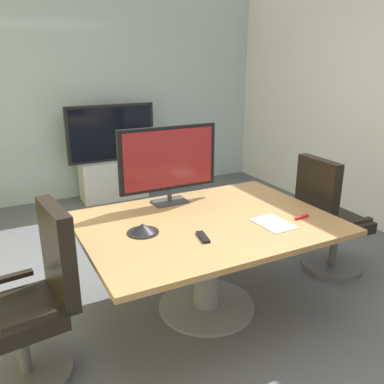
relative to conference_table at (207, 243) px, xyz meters
The scene contains 11 objects.
ground_plane 0.60m from the conference_table, 142.57° to the left, with size 7.29×7.29×0.00m, color #515459.
wall_back_glass_partition 3.39m from the conference_table, 92.56° to the left, with size 5.42×0.10×2.98m, color #9EB2B7.
conference_table is the anchor object (origin of this frame).
office_chair_left 1.28m from the conference_table, behind, with size 0.62×0.60×1.09m.
office_chair_right 1.27m from the conference_table, ahead, with size 0.60×0.58×1.09m.
tv_monitor 0.74m from the conference_table, 99.89° to the left, with size 0.84×0.18×0.64m.
wall_display_unit 2.90m from the conference_table, 87.26° to the left, with size 1.20×0.36×1.31m.
conference_phone 0.55m from the conference_table, behind, with size 0.22×0.22×0.07m.
remote_control 0.36m from the conference_table, 125.25° to the right, with size 0.05×0.17×0.02m, color black.
whiteboard_marker 0.74m from the conference_table, 23.80° to the right, with size 0.13×0.02×0.02m, color red.
paper_notepad 0.52m from the conference_table, 35.10° to the right, with size 0.21×0.30×0.01m, color white.
Camera 1 is at (-1.23, -2.50, 1.90)m, focal length 37.56 mm.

